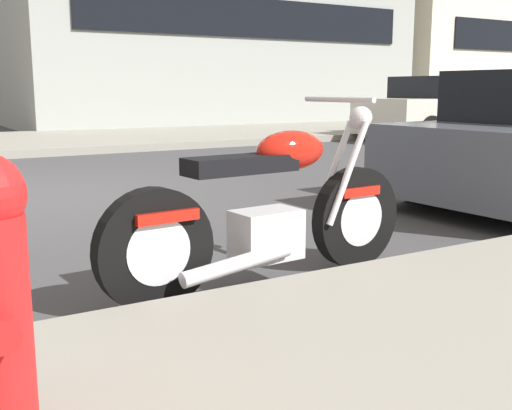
# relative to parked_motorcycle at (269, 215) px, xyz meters

# --- Properties ---
(ground_plane) EXTENTS (260.00, 260.00, 0.00)m
(ground_plane) POSITION_rel_parked_motorcycle_xyz_m (-0.55, 3.96, -0.44)
(ground_plane) COLOR #3D3D3F
(sidewalk_far_curb) EXTENTS (120.00, 5.00, 0.14)m
(sidewalk_far_curb) POSITION_rel_parked_motorcycle_xyz_m (11.45, 10.59, -0.37)
(sidewalk_far_curb) COLOR gray
(sidewalk_far_curb) RESTS_ON ground
(parking_stall_stripe) EXTENTS (0.12, 2.20, 0.01)m
(parking_stall_stripe) POSITION_rel_parked_motorcycle_xyz_m (-0.55, 0.43, -0.44)
(parking_stall_stripe) COLOR silver
(parking_stall_stripe) RESTS_ON ground
(parked_motorcycle) EXTENTS (2.15, 0.62, 1.13)m
(parked_motorcycle) POSITION_rel_parked_motorcycle_xyz_m (0.00, 0.00, 0.00)
(parked_motorcycle) COLOR black
(parked_motorcycle) RESTS_ON ground
(car_opposite_curb) EXTENTS (4.23, 1.93, 1.44)m
(car_opposite_curb) POSITION_rel_parked_motorcycle_xyz_m (9.36, 7.25, 0.24)
(car_opposite_curb) COLOR beige
(car_opposite_curb) RESTS_ON ground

